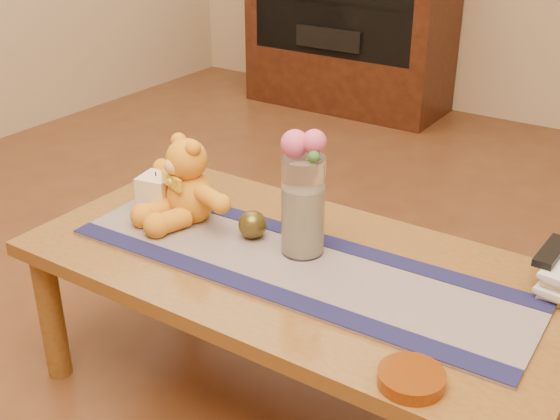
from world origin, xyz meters
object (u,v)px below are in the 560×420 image
Objects in this scene: bronze_ball at (252,225)px; book_bottom at (548,277)px; teddy_bear at (190,180)px; glass_vase at (303,206)px; pillar_candle at (157,193)px; tv_remote at (552,252)px; amber_dish at (411,378)px.

book_bottom is (0.71, 0.23, -0.04)m from bronze_ball.
glass_vase is (0.37, 0.01, 0.02)m from teddy_bear.
glass_vase is at bearing 3.05° from pillar_candle.
teddy_bear is at bearing 9.32° from pillar_candle.
tv_remote is at bearing -93.00° from book_bottom.
book_bottom is (0.56, 0.22, -0.13)m from glass_vase.
pillar_candle is 0.97m from amber_dish.
glass_vase is 1.62× the size of tv_remote.
book_bottom is at bearing 17.74° from bronze_ball.
amber_dish is at bearing -35.27° from glass_vase.
tv_remote is (1.04, 0.24, 0.02)m from pillar_candle.
bronze_ball is at bearing 2.91° from pillar_candle.
bronze_ball is (0.32, 0.02, -0.02)m from pillar_candle.
teddy_bear is 4.44× the size of bronze_ball.
teddy_bear is 0.37m from glass_vase.
glass_vase is 0.60m from tv_remote.
book_bottom is at bearing 13.29° from pillar_candle.
tv_remote is (0.93, 0.22, -0.04)m from teddy_bear.
tv_remote is 1.21× the size of amber_dish.
pillar_candle is at bearing -176.95° from glass_vase.
book_bottom is (0.93, 0.23, -0.11)m from teddy_bear.
amber_dish is (0.60, -0.31, -0.03)m from bronze_ball.
pillar_candle is at bearing -177.09° from bronze_ball.
glass_vase is 0.18m from bronze_ball.
glass_vase reaches higher than amber_dish.
teddy_bear is 0.96m from book_bottom.
teddy_bear is at bearing 159.23° from amber_dish.
glass_vase is at bearing 19.62° from teddy_bear.
amber_dish is (-0.12, -0.53, 0.00)m from book_bottom.
bronze_ball is at bearing 18.06° from teddy_bear.
teddy_bear is 1.30× the size of glass_vase.
amber_dish is (-0.12, -0.52, -0.07)m from tv_remote.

